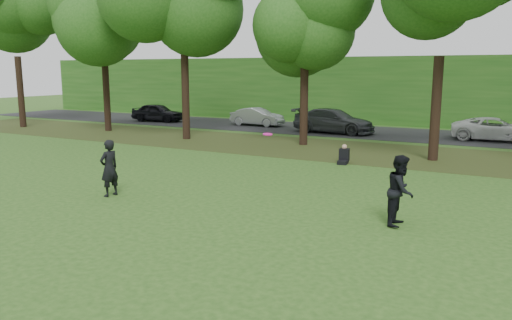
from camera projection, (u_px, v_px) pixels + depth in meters
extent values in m
plane|color=#264A17|center=(208.00, 218.00, 13.74)|extent=(120.00, 120.00, 0.00)
cube|color=#403816|center=(352.00, 151.00, 25.02)|extent=(60.00, 7.00, 0.01)
cube|color=black|center=(390.00, 133.00, 31.96)|extent=(70.00, 7.00, 0.02)
cube|color=#1F5117|center=(411.00, 91.00, 36.72)|extent=(70.00, 3.00, 5.00)
imported|color=black|center=(109.00, 168.00, 15.99)|extent=(0.52, 0.72, 1.84)
imported|color=black|center=(401.00, 190.00, 12.97)|extent=(0.72, 0.91, 1.87)
imported|color=black|center=(158.00, 112.00, 39.25)|extent=(4.30, 2.14, 1.41)
imported|color=gray|center=(257.00, 117.00, 36.27)|extent=(3.92, 1.40, 1.29)
imported|color=#373B3E|center=(334.00, 121.00, 32.12)|extent=(5.46, 2.59, 1.54)
imported|color=silver|center=(495.00, 129.00, 28.59)|extent=(4.90, 2.59, 1.31)
cylinder|color=#FF15A7|center=(268.00, 134.00, 13.80)|extent=(0.37, 0.37, 0.04)
cube|color=black|center=(343.00, 162.00, 21.59)|extent=(0.47, 0.61, 0.16)
cube|color=black|center=(344.00, 155.00, 21.80)|extent=(0.46, 0.39, 0.56)
sphere|color=tan|center=(344.00, 147.00, 21.74)|extent=(0.22, 0.22, 0.22)
cylinder|color=black|center=(21.00, 92.00, 35.19)|extent=(0.44, 0.44, 4.96)
sphere|color=#1F5117|center=(13.00, 7.00, 34.16)|extent=(7.00, 7.00, 7.00)
cylinder|color=black|center=(107.00, 99.00, 33.04)|extent=(0.44, 0.44, 4.28)
sphere|color=#1F5117|center=(103.00, 21.00, 32.15)|extent=(6.00, 6.00, 6.00)
cylinder|color=black|center=(186.00, 96.00, 29.03)|extent=(0.44, 0.44, 5.08)
cylinder|color=black|center=(304.00, 107.00, 26.82)|extent=(0.44, 0.44, 4.12)
sphere|color=#1F5117|center=(305.00, 15.00, 25.97)|extent=(5.80, 5.80, 5.80)
cylinder|color=black|center=(436.00, 109.00, 22.14)|extent=(0.44, 0.44, 4.62)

